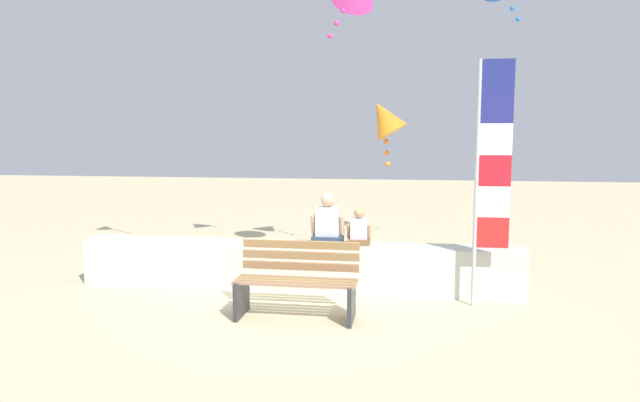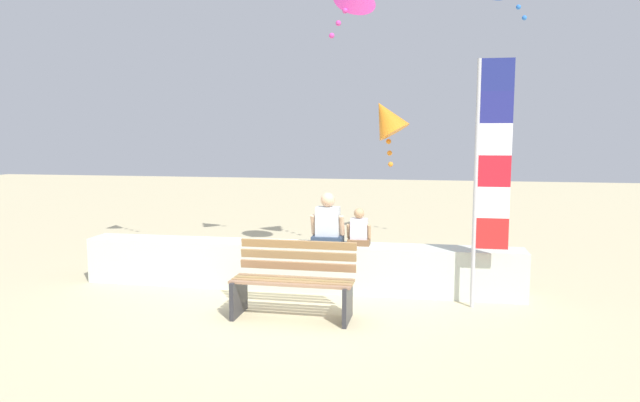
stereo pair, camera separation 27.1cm
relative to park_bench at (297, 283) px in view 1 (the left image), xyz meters
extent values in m
plane|color=beige|center=(-0.22, 0.40, -0.41)|extent=(40.00, 40.00, 0.00)
cube|color=silver|center=(-0.22, 1.21, -0.08)|extent=(6.19, 0.50, 0.66)
cube|color=#9D7559|center=(0.00, -0.25, 0.04)|extent=(1.45, 0.10, 0.03)
cube|color=#A87F52|center=(0.00, -0.14, 0.04)|extent=(1.45, 0.10, 0.03)
cube|color=#A18450|center=(0.00, -0.02, 0.04)|extent=(1.45, 0.10, 0.03)
cube|color=#9F7A55|center=(0.00, 0.09, 0.04)|extent=(1.45, 0.10, 0.03)
cube|color=#9E734F|center=(0.00, 0.20, 0.16)|extent=(1.45, 0.07, 0.10)
cube|color=#98774D|center=(0.00, 0.22, 0.29)|extent=(1.45, 0.07, 0.10)
cube|color=#9E7749|center=(0.00, 0.24, 0.42)|extent=(1.45, 0.07, 0.10)
cube|color=#2D2D33|center=(-0.67, -0.07, -0.18)|extent=(0.06, 0.53, 0.45)
cube|color=#2D2D33|center=(0.66, -0.09, -0.18)|extent=(0.06, 0.53, 0.45)
cube|color=#2B3A52|center=(0.21, 1.23, 0.31)|extent=(0.42, 0.34, 0.11)
cube|color=silver|center=(0.21, 1.23, 0.56)|extent=(0.33, 0.21, 0.40)
cylinder|color=#DFAF88|center=(0.01, 1.21, 0.52)|extent=(0.07, 0.16, 0.29)
cylinder|color=#DFAF88|center=(0.41, 1.21, 0.52)|extent=(0.07, 0.16, 0.29)
sphere|color=#DFAF88|center=(0.21, 1.23, 0.87)|extent=(0.20, 0.20, 0.20)
cube|color=brown|center=(0.65, 1.23, 0.29)|extent=(0.30, 0.25, 0.08)
cube|color=silver|center=(0.65, 1.23, 0.47)|extent=(0.23, 0.15, 0.29)
cylinder|color=tan|center=(0.50, 1.21, 0.44)|extent=(0.05, 0.11, 0.21)
cylinder|color=tan|center=(0.79, 1.21, 0.44)|extent=(0.05, 0.11, 0.21)
sphere|color=tan|center=(0.65, 1.23, 0.69)|extent=(0.14, 0.14, 0.14)
cylinder|color=#B7B7BC|center=(2.14, 0.74, 1.14)|extent=(0.05, 0.05, 3.09)
cube|color=red|center=(2.36, 0.74, 0.54)|extent=(0.39, 0.02, 0.39)
cube|color=white|center=(2.36, 0.74, 0.93)|extent=(0.39, 0.02, 0.39)
cube|color=red|center=(2.36, 0.74, 1.32)|extent=(0.39, 0.02, 0.39)
cube|color=white|center=(2.36, 0.74, 1.71)|extent=(0.39, 0.02, 0.39)
cube|color=navy|center=(2.36, 0.74, 2.10)|extent=(0.39, 0.02, 0.39)
cube|color=navy|center=(2.36, 0.74, 2.48)|extent=(0.39, 0.02, 0.39)
sphere|color=blue|center=(2.98, 3.57, 3.83)|extent=(0.08, 0.08, 0.08)
sphere|color=blue|center=(3.08, 3.54, 3.65)|extent=(0.08, 0.08, 0.08)
cone|color=orange|center=(0.95, 2.15, 2.01)|extent=(0.74, 0.58, 0.69)
sphere|color=orange|center=(0.96, 2.25, 1.83)|extent=(0.08, 0.08, 0.08)
sphere|color=orange|center=(0.97, 2.35, 1.65)|extent=(0.08, 0.08, 0.08)
sphere|color=orange|center=(0.98, 2.45, 1.47)|extent=(0.08, 0.08, 0.08)
sphere|color=orange|center=(0.99, 2.55, 1.29)|extent=(0.08, 0.08, 0.08)
sphere|color=#E73EA5|center=(0.33, 2.01, 3.55)|extent=(0.08, 0.08, 0.08)
sphere|color=#E73EA5|center=(0.24, 1.97, 3.37)|extent=(0.08, 0.08, 0.08)
sphere|color=#E73EA5|center=(0.15, 1.94, 3.19)|extent=(0.08, 0.08, 0.08)
camera|label=1|loc=(1.23, -6.56, 1.79)|focal=32.13mm
camera|label=2|loc=(1.49, -6.52, 1.79)|focal=32.13mm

